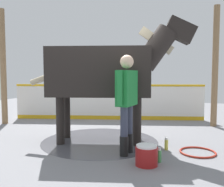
{
  "coord_description": "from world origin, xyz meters",
  "views": [
    {
      "loc": [
        -1.91,
        4.88,
        1.39
      ],
      "look_at": [
        -0.46,
        0.43,
        1.03
      ],
      "focal_mm": 39.8,
      "sensor_mm": 36.0,
      "label": 1
    }
  ],
  "objects": [
    {
      "name": "bottle_spray",
      "position": [
        -1.43,
        0.98,
        0.11
      ],
      "size": [
        0.07,
        0.07,
        0.23
      ],
      "color": "#4CA559",
      "rests_on": "ground"
    },
    {
      "name": "roof_post_near",
      "position": [
        -2.47,
        -2.26,
        1.6
      ],
      "size": [
        0.16,
        0.16,
        3.2
      ],
      "primitive_type": "cylinder",
      "color": "olive",
      "rests_on": "ground"
    },
    {
      "name": "hose_coil",
      "position": [
        -2.03,
        0.32,
        0.02
      ],
      "size": [
        0.63,
        0.63,
        0.03
      ],
      "primitive_type": "torus",
      "color": "#B72D1E",
      "rests_on": "ground"
    },
    {
      "name": "barrier_wall",
      "position": [
        0.55,
        -2.34,
        0.5
      ],
      "size": [
        5.63,
        1.54,
        1.09
      ],
      "color": "white",
      "rests_on": "ground"
    },
    {
      "name": "bottle_shampoo",
      "position": [
        -1.48,
        0.3,
        0.11
      ],
      "size": [
        0.07,
        0.07,
        0.23
      ],
      "color": "#D8CC4C",
      "rests_on": "ground"
    },
    {
      "name": "wet_patch",
      "position": [
        -0.09,
        0.11,
        0.0
      ],
      "size": [
        2.42,
        2.42,
        0.0
      ],
      "primitive_type": "cylinder",
      "color": "#4C4C54",
      "rests_on": "ground"
    },
    {
      "name": "handler",
      "position": [
        -0.83,
        0.75,
        1.0
      ],
      "size": [
        0.28,
        0.68,
        1.72
      ],
      "rotation": [
        0.0,
        0.0,
        -0.13
      ],
      "color": "black",
      "rests_on": "ground"
    },
    {
      "name": "roof_post_far",
      "position": [
        3.14,
        -0.8,
        1.6
      ],
      "size": [
        0.16,
        0.16,
        3.2
      ],
      "primitive_type": "cylinder",
      "color": "olive",
      "rests_on": "ground"
    },
    {
      "name": "ground_plane",
      "position": [
        0.0,
        0.0,
        -0.01
      ],
      "size": [
        16.0,
        16.0,
        0.02
      ],
      "primitive_type": "cube",
      "color": "gray"
    },
    {
      "name": "wash_bucket",
      "position": [
        -1.26,
        1.18,
        0.16
      ],
      "size": [
        0.34,
        0.34,
        0.32
      ],
      "color": "maroon",
      "rests_on": "ground"
    },
    {
      "name": "horse",
      "position": [
        -0.21,
        0.08,
        1.45
      ],
      "size": [
        3.33,
        1.44,
        2.54
      ],
      "rotation": [
        0.0,
        0.0,
        -2.89
      ],
      "color": "black",
      "rests_on": "ground"
    }
  ]
}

